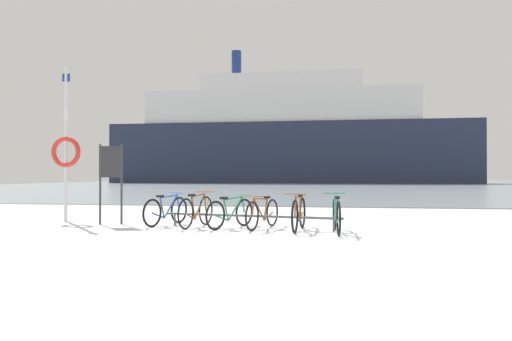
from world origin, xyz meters
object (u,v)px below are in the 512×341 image
(bicycle_2, at_px, (231,213))
(bicycle_5, at_px, (336,215))
(bicycle_1, at_px, (196,211))
(bicycle_4, at_px, (299,213))
(ferry_ship, at_px, (286,138))
(bicycle_0, at_px, (166,211))
(info_sign, at_px, (111,170))
(bicycle_3, at_px, (263,213))
(rescue_post, at_px, (66,149))

(bicycle_2, relative_size, bicycle_5, 0.89)
(bicycle_1, height_order, bicycle_4, bicycle_1)
(bicycle_2, relative_size, ferry_ship, 0.03)
(bicycle_0, distance_m, bicycle_1, 0.86)
(bicycle_2, distance_m, bicycle_5, 2.36)
(bicycle_1, height_order, bicycle_2, bicycle_1)
(bicycle_0, relative_size, info_sign, 0.83)
(bicycle_1, bearing_deg, bicycle_0, 161.17)
(bicycle_3, xyz_separation_m, bicycle_4, (0.81, -0.22, 0.02))
(bicycle_5, height_order, rescue_post, rescue_post)
(bicycle_1, xyz_separation_m, ferry_ship, (-2.89, 57.61, 6.31))
(bicycle_3, bearing_deg, bicycle_2, -179.37)
(bicycle_0, distance_m, bicycle_3, 2.36)
(bicycle_1, distance_m, ferry_ship, 58.03)
(info_sign, height_order, ferry_ship, ferry_ship)
(bicycle_4, height_order, info_sign, info_sign)
(bicycle_2, xyz_separation_m, info_sign, (-3.00, 0.33, 0.96))
(bicycle_5, xyz_separation_m, rescue_post, (-6.81, 1.37, 1.50))
(bicycle_3, bearing_deg, bicycle_4, -15.28)
(info_sign, bearing_deg, bicycle_1, -6.60)
(bicycle_3, xyz_separation_m, bicycle_5, (1.59, -0.50, 0.03))
(info_sign, bearing_deg, ferry_ship, 90.70)
(bicycle_3, distance_m, bicycle_5, 1.67)
(bicycle_4, distance_m, rescue_post, 6.31)
(bicycle_0, height_order, bicycle_4, bicycle_4)
(bicycle_2, bearing_deg, bicycle_0, 167.83)
(bicycle_1, height_order, bicycle_5, same)
(bicycle_0, bearing_deg, bicycle_1, -18.83)
(bicycle_2, bearing_deg, ferry_ship, 93.66)
(bicycle_4, xyz_separation_m, ferry_ship, (-5.22, 57.90, 6.31))
(bicycle_3, xyz_separation_m, rescue_post, (-5.22, 0.87, 1.52))
(info_sign, xyz_separation_m, rescue_post, (-1.51, 0.55, 0.56))
(rescue_post, distance_m, ferry_ship, 57.02)
(info_sign, bearing_deg, bicycle_5, -8.78)
(rescue_post, bearing_deg, bicycle_5, -11.38)
(bicycle_5, height_order, ferry_ship, ferry_ship)
(bicycle_5, bearing_deg, bicycle_3, 162.52)
(bicycle_1, xyz_separation_m, info_sign, (-2.19, 0.25, 0.93))
(bicycle_1, bearing_deg, bicycle_2, -5.15)
(bicycle_5, bearing_deg, bicycle_1, 169.71)
(bicycle_2, xyz_separation_m, bicycle_3, (0.72, 0.01, 0.00))
(bicycle_1, bearing_deg, info_sign, 173.40)
(bicycle_3, relative_size, ferry_ship, 0.03)
(bicycle_3, relative_size, rescue_post, 0.41)
(bicycle_3, height_order, ferry_ship, ferry_ship)
(info_sign, bearing_deg, rescue_post, 159.86)
(bicycle_2, distance_m, ferry_ship, 58.15)
(bicycle_4, relative_size, ferry_ship, 0.03)
(bicycle_1, distance_m, bicycle_3, 1.53)
(bicycle_3, relative_size, info_sign, 0.85)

